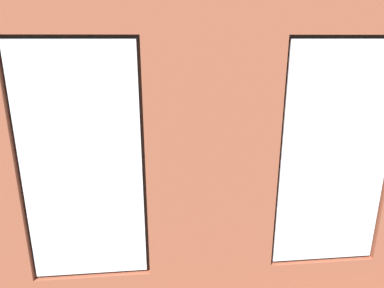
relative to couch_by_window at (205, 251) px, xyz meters
name	(u,v)px	position (x,y,z in m)	size (l,w,h in m)	color
ground_plane	(187,198)	(0.04, -2.21, -0.38)	(6.44, 6.48, 0.10)	brown
brick_wall_with_windows	(212,171)	(0.04, 0.65, 1.30)	(5.84, 0.30, 3.32)	#9E5138
white_wall_right	(6,114)	(2.91, -2.01, 1.33)	(0.10, 5.48, 3.32)	silver
couch_by_window	(205,251)	(0.00, 0.00, 0.00)	(2.02, 0.87, 0.80)	black
couch_left	(308,179)	(-2.18, -1.98, 0.00)	(0.92, 1.75, 0.80)	black
coffee_table	(198,180)	(-0.16, -2.10, 0.03)	(1.33, 0.88, 0.41)	#A87547
cup_ceramic	(198,175)	(-0.16, -2.10, 0.12)	(0.08, 0.08, 0.10)	#B23D38
candle_jar	(217,170)	(-0.53, -2.26, 0.14)	(0.08, 0.08, 0.12)	#B7333D
table_plant_small	(188,168)	(0.00, -2.21, 0.23)	(0.18, 0.18, 0.28)	gray
remote_silver	(177,181)	(0.24, -1.97, 0.09)	(0.05, 0.17, 0.02)	#B2B2B7
media_console	(31,200)	(2.61, -1.71, -0.04)	(0.91, 0.42, 0.59)	black
tv_flatscreen	(25,160)	(2.61, -1.71, 0.64)	(1.14, 0.20, 0.77)	black
papasan_chair	(151,144)	(0.70, -4.06, 0.12)	(1.12, 1.12, 0.70)	olive
potted_plant_between_couches	(321,216)	(-1.46, -0.05, 0.36)	(0.80, 0.92, 1.17)	#9E5638
potted_plant_near_tv	(45,192)	(2.06, -0.80, 0.51)	(0.93, 0.91, 1.39)	beige
potted_plant_beside_window_right	(12,247)	(2.17, 0.11, 0.27)	(0.94, 0.81, 1.25)	gray
potted_plant_mid_room_small	(243,166)	(-1.12, -2.62, 0.05)	(0.31, 0.31, 0.56)	gray
potted_plant_foreground_right	(82,132)	(2.31, -4.40, 0.37)	(0.71, 0.71, 1.08)	beige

